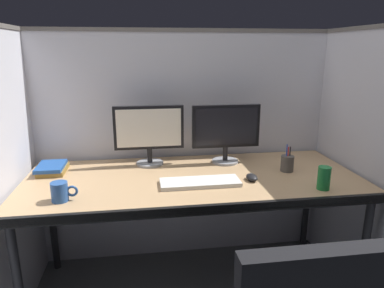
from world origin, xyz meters
name	(u,v)px	position (x,y,z in m)	size (l,w,h in m)	color
cubicle_partition_rear	(184,147)	(0.00, 0.74, 0.79)	(2.21, 0.06, 1.57)	silver
cubicle_partition_left	(1,184)	(-0.99, 0.20, 0.79)	(0.06, 1.41, 1.57)	silver
cubicle_partition_right	(364,166)	(0.99, 0.20, 0.79)	(0.06, 1.41, 1.57)	silver
desk	(194,185)	(0.00, 0.29, 0.69)	(1.90, 0.80, 0.74)	tan
monitor_left	(149,131)	(-0.24, 0.56, 0.96)	(0.43, 0.17, 0.37)	gray
monitor_right	(226,130)	(0.24, 0.53, 0.96)	(0.43, 0.17, 0.37)	gray
keyboard_main	(200,182)	(0.02, 0.18, 0.75)	(0.43, 0.15, 0.02)	silver
computer_mouse	(252,177)	(0.31, 0.19, 0.76)	(0.06, 0.10, 0.04)	black
pen_cup	(287,163)	(0.57, 0.31, 0.79)	(0.08, 0.08, 0.17)	#4C4742
coffee_mug	(60,192)	(-0.68, 0.06, 0.79)	(0.13, 0.08, 0.09)	#264C8C
book_stack	(52,168)	(-0.82, 0.49, 0.76)	(0.16, 0.22, 0.05)	olive
soda_can	(324,178)	(0.64, 0.02, 0.80)	(0.07, 0.07, 0.12)	#197233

